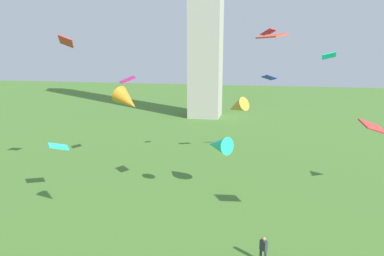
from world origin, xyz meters
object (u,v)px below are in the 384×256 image
kite_flying_5 (272,36)px  kite_flying_8 (329,56)px  kite_flying_3 (373,127)px  kite_flying_2 (58,146)px  kite_flying_4 (128,80)px  kite_flying_6 (127,101)px  kite_flying_10 (269,78)px  kite_flying_7 (268,32)px  kite_flying_9 (218,145)px  kite_flying_0 (237,107)px  person_2 (263,248)px  kite_flying_11 (66,41)px

kite_flying_5 → kite_flying_8: (5.61, 13.09, -1.26)m
kite_flying_3 → kite_flying_5: kite_flying_5 is taller
kite_flying_2 → kite_flying_4: (2.60, 8.03, 4.62)m
kite_flying_5 → kite_flying_6: (-7.19, -5.07, -3.38)m
kite_flying_6 → kite_flying_10: size_ratio=1.16×
kite_flying_7 → kite_flying_9: bearing=-93.1°
kite_flying_6 → kite_flying_7: kite_flying_7 is taller
kite_flying_0 → kite_flying_4: size_ratio=1.11×
kite_flying_4 → person_2: bearing=102.2°
person_2 → kite_flying_2: 17.06m
kite_flying_9 → kite_flying_10: size_ratio=1.76×
kite_flying_3 → kite_flying_11: size_ratio=0.93×
kite_flying_2 → kite_flying_7: bearing=166.1°
kite_flying_9 → kite_flying_8: bearing=162.2°
kite_flying_0 → kite_flying_11: (-14.08, 1.77, 4.61)m
person_2 → kite_flying_11: bearing=15.1°
kite_flying_0 → kite_flying_10: kite_flying_10 is taller
kite_flying_6 → kite_flying_7: 17.24m
person_2 → kite_flying_8: bearing=-68.1°
kite_flying_2 → kite_flying_4: kite_flying_4 is taller
person_2 → kite_flying_10: (0.11, 17.02, 8.39)m
kite_flying_0 → kite_flying_8: (7.71, 10.94, 3.42)m
kite_flying_3 → kite_flying_11: kite_flying_11 is taller
kite_flying_6 → kite_flying_10: (7.39, 18.43, -0.02)m
kite_flying_10 → kite_flying_2: bearing=-3.8°
kite_flying_5 → kite_flying_10: bearing=-48.1°
kite_flying_2 → kite_flying_7: kite_flying_7 is taller
person_2 → kite_flying_11: kite_flying_11 is taller
kite_flying_4 → kite_flying_9: kite_flying_4 is taller
kite_flying_7 → kite_flying_5: bearing=-48.2°
kite_flying_2 → kite_flying_8: (21.46, 11.89, 6.88)m
person_2 → kite_flying_9: (-4.01, 9.87, 3.08)m
kite_flying_2 → kite_flying_11: (-0.32, 2.72, 8.07)m
kite_flying_8 → kite_flying_11: size_ratio=0.80×
kite_flying_4 → kite_flying_10: kite_flying_10 is taller
kite_flying_9 → kite_flying_11: (-12.26, -2.29, 8.64)m
kite_flying_8 → kite_flying_10: (-5.41, 0.27, -2.15)m
person_2 → kite_flying_0: 9.44m
kite_flying_3 → kite_flying_4: 21.69m
kite_flying_6 → person_2: bearing=-54.4°
kite_flying_5 → kite_flying_10: 13.79m
kite_flying_5 → kite_flying_8: size_ratio=1.39×
kite_flying_5 → kite_flying_6: kite_flying_5 is taller
kite_flying_7 → kite_flying_9: (-3.77, -3.89, -9.51)m
kite_flying_4 → kite_flying_8: 19.39m
kite_flying_3 → kite_flying_2: bearing=-30.1°
person_2 → kite_flying_3: kite_flying_3 is taller
kite_flying_7 → kite_flying_3: bearing=-21.1°
kite_flying_7 → kite_flying_11: (-16.03, -6.18, -0.86)m
kite_flying_8 → kite_flying_3: bearing=-86.3°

